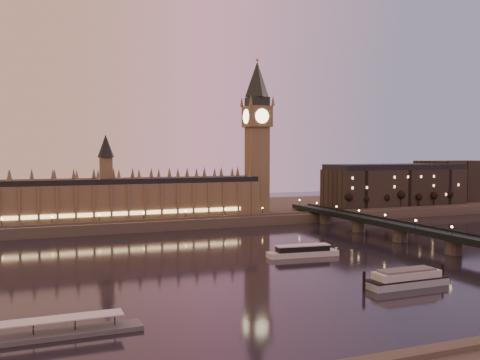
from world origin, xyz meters
The scene contains 16 objects.
ground centered at (0.00, 0.00, 0.00)m, with size 700.00×700.00×0.00m, color black.
far_embankment centered at (30.00, 165.00, 3.00)m, with size 560.00×130.00×6.00m, color #423D35.
palace_of_westminster centered at (-40.12, 120.99, 21.71)m, with size 180.00×26.62×52.00m.
big_ben centered at (53.99, 120.99, 63.95)m, with size 17.68×17.68×104.00m.
westminster_bridge centered at (91.61, 0.00, 5.52)m, with size 13.20×260.00×15.30m.
city_block centered at (194.94, 130.93, 22.24)m, with size 155.00×45.00×34.00m.
bare_tree_0 centered at (120.37, 109.00, 14.33)m, with size 5.50×5.50×11.18m.
bare_tree_1 centered at (135.38, 109.00, 14.33)m, with size 5.50×5.50×11.18m.
bare_tree_2 centered at (150.40, 109.00, 14.33)m, with size 5.50×5.50×11.18m.
bare_tree_3 centered at (165.42, 109.00, 14.33)m, with size 5.50×5.50×11.18m.
bare_tree_4 centered at (180.43, 109.00, 14.33)m, with size 5.50×5.50×11.18m.
bare_tree_5 centered at (195.45, 109.00, 14.33)m, with size 5.50×5.50×11.18m.
bare_tree_6 centered at (210.47, 109.00, 14.33)m, with size 5.50×5.50×11.18m.
cruise_boat_a centered at (24.87, 2.62, 2.32)m, with size 33.48×10.29×5.27m.
moored_barge centered at (32.99, -58.69, 2.76)m, with size 35.65×9.12×6.53m.
pontoon_pier centered at (-84.07, -67.18, 1.22)m, with size 42.59×7.10×11.36m.
Camera 1 is at (-90.66, -209.67, 47.38)m, focal length 40.00 mm.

